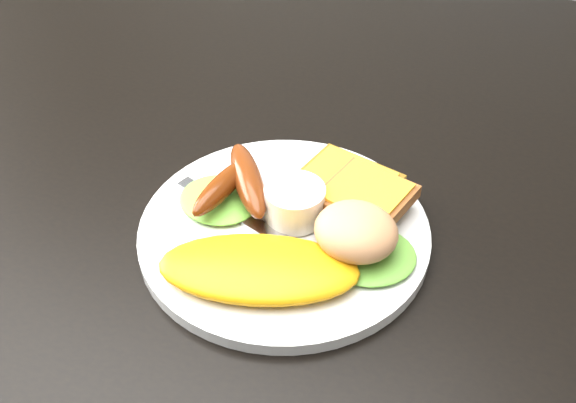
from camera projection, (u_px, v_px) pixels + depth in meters
The scene contains 13 objects.
dining_table at pixel (259, 127), 0.74m from camera, with size 1.20×0.80×0.04m, color black.
dining_chair at pixel (486, 35), 1.48m from camera, with size 0.38×0.38×0.05m, color tan.
plate at pixel (284, 231), 0.58m from camera, with size 0.25×0.25×0.01m, color white.
lettuce_left at pixel (219, 200), 0.60m from camera, with size 0.07×0.07×0.01m, color #619524.
lettuce_right at pixel (368, 255), 0.55m from camera, with size 0.08×0.07×0.01m, color #36831E.
omelette at pixel (259, 269), 0.53m from camera, with size 0.16×0.07×0.02m, color orange.
sausage_a at pixel (221, 187), 0.58m from camera, with size 0.02×0.08×0.02m, color #652711.
sausage_b at pixel (248, 179), 0.59m from camera, with size 0.03×0.10×0.03m, color #713608.
ramekin at pixel (295, 203), 0.57m from camera, with size 0.05×0.05×0.03m, color white.
toast_a at pixel (342, 189), 0.60m from camera, with size 0.08×0.08×0.01m, color olive.
toast_b at pixel (366, 197), 0.58m from camera, with size 0.07×0.07×0.01m, color brown.
potato_salad at pixel (356, 231), 0.54m from camera, with size 0.07×0.06×0.04m, color #CFBB8A.
fork at pixel (250, 222), 0.58m from camera, with size 0.17×0.01×0.00m, color #ADAFB7.
Camera 1 is at (0.23, -0.56, 1.16)m, focal length 42.00 mm.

